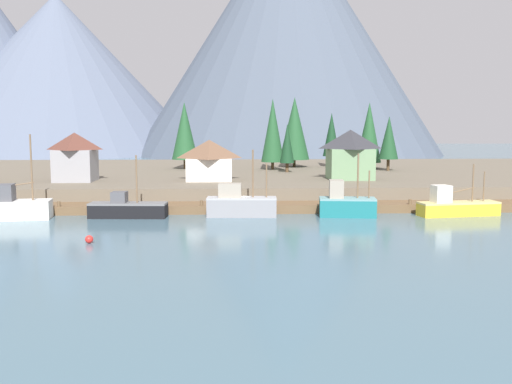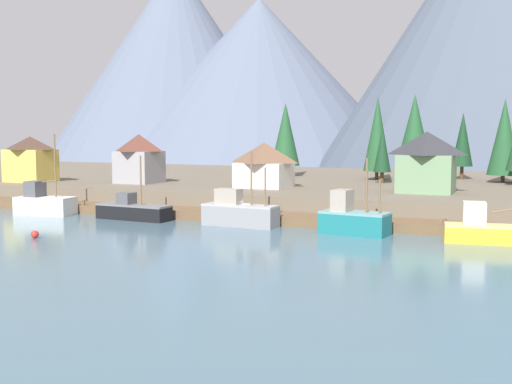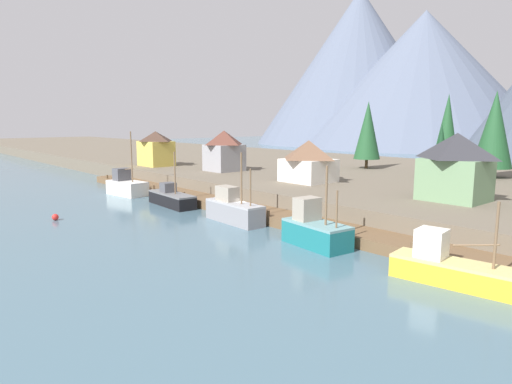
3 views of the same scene
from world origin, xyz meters
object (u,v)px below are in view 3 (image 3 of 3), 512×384
(house_yellow, at_px, (156,148))
(house_white, at_px, (308,161))
(conifer_mid_right, at_px, (494,130))
(house_grey, at_px, (224,150))
(fishing_boat_yellow, at_px, (459,270))
(fishing_boat_black, at_px, (172,198))
(fishing_boat_grey, at_px, (234,210))
(house_green, at_px, (455,166))
(fishing_boat_white, at_px, (127,186))
(conifer_near_left, at_px, (447,132))
(conifer_mid_left, at_px, (368,130))
(conifer_back_left, at_px, (441,148))
(fishing_boat_teal, at_px, (315,230))
(channel_buoy, at_px, (55,217))

(house_yellow, bearing_deg, house_white, 8.04)
(conifer_mid_right, bearing_deg, house_grey, -143.70)
(fishing_boat_yellow, bearing_deg, fishing_boat_black, 171.32)
(fishing_boat_grey, distance_m, house_green, 23.16)
(fishing_boat_white, distance_m, conifer_mid_right, 53.28)
(house_grey, bearing_deg, conifer_near_left, 33.13)
(house_grey, xyz_separation_m, conifer_mid_left, (13.16, 20.61, 3.14))
(fishing_boat_grey, height_order, conifer_back_left, conifer_back_left)
(fishing_boat_white, xyz_separation_m, conifer_near_left, (30.10, 34.47, 7.80))
(house_grey, bearing_deg, fishing_boat_teal, -25.23)
(house_white, relative_size, conifer_mid_left, 0.56)
(house_green, relative_size, conifer_back_left, 0.90)
(fishing_boat_black, bearing_deg, house_green, 34.15)
(fishing_boat_teal, bearing_deg, fishing_boat_white, -172.79)
(fishing_boat_black, bearing_deg, channel_buoy, -90.23)
(fishing_boat_white, relative_size, fishing_boat_black, 1.07)
(fishing_boat_black, bearing_deg, fishing_boat_yellow, 2.91)
(fishing_boat_yellow, distance_m, conifer_back_left, 33.76)
(fishing_boat_teal, bearing_deg, fishing_boat_yellow, 6.29)
(fishing_boat_black, distance_m, fishing_boat_teal, 24.16)
(house_green, bearing_deg, house_white, -178.49)
(fishing_boat_yellow, bearing_deg, house_white, 141.57)
(fishing_boat_white, relative_size, fishing_boat_teal, 1.31)
(house_white, distance_m, house_green, 19.60)
(fishing_boat_grey, xyz_separation_m, fishing_boat_yellow, (24.15, -0.55, -0.28))
(channel_buoy, bearing_deg, house_yellow, 133.15)
(conifer_mid_right, relative_size, channel_buoy, 17.66)
(conifer_mid_right, height_order, channel_buoy, conifer_mid_right)
(fishing_boat_grey, bearing_deg, house_grey, 147.67)
(fishing_boat_white, bearing_deg, conifer_mid_left, 60.11)
(house_white, distance_m, conifer_near_left, 20.82)
(conifer_back_left, bearing_deg, house_green, -57.54)
(house_grey, bearing_deg, fishing_boat_yellow, -19.15)
(fishing_boat_grey, bearing_deg, house_white, 106.75)
(fishing_boat_yellow, relative_size, conifer_back_left, 1.21)
(conifer_near_left, bearing_deg, conifer_mid_right, 51.86)
(fishing_boat_grey, distance_m, conifer_back_left, 30.12)
(fishing_boat_white, xyz_separation_m, fishing_boat_yellow, (48.22, 0.12, -0.22))
(conifer_mid_left, relative_size, channel_buoy, 16.24)
(channel_buoy, bearing_deg, conifer_mid_left, 84.93)
(fishing_boat_grey, distance_m, fishing_boat_teal, 11.75)
(fishing_boat_yellow, distance_m, conifer_mid_left, 49.96)
(house_yellow, distance_m, house_white, 33.31)
(fishing_boat_white, relative_size, house_grey, 1.39)
(conifer_mid_right, xyz_separation_m, conifer_back_left, (-2.33, -10.76, -2.31))
(fishing_boat_white, relative_size, house_green, 1.32)
(house_green, xyz_separation_m, conifer_mid_left, (-24.49, 19.65, 2.96))
(house_green, distance_m, conifer_mid_left, 31.54)
(house_yellow, bearing_deg, fishing_boat_teal, -13.51)
(fishing_boat_yellow, height_order, house_grey, house_grey)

